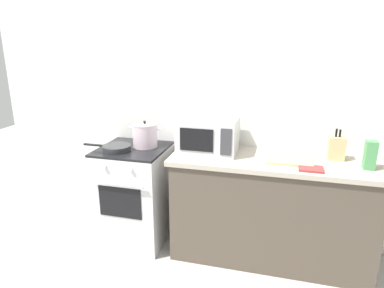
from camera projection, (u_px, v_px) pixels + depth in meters
name	position (u px, v px, depth m)	size (l,w,h in m)	color
ground_plane	(147.00, 283.00, 2.72)	(10.00, 10.00, 0.00)	#B2ADA3
back_wall	(212.00, 108.00, 3.18)	(4.40, 0.10, 2.50)	silver
lower_cabinet_right	(270.00, 211.00, 2.94)	(1.64, 0.56, 0.88)	#4C4238
countertop_right	(274.00, 161.00, 2.81)	(1.70, 0.60, 0.04)	#ADA393
stove	(135.00, 194.00, 3.22)	(0.60, 0.64, 0.92)	silver
stock_pot	(145.00, 135.00, 3.10)	(0.31, 0.23, 0.24)	beige
frying_pan	(116.00, 148.00, 3.01)	(0.45, 0.25, 0.05)	#28282B
microwave	(208.00, 135.00, 2.95)	(0.50, 0.37, 0.30)	silver
cutting_board	(289.00, 160.00, 2.75)	(0.36, 0.26, 0.02)	tan
knife_block	(336.00, 148.00, 2.77)	(0.13, 0.10, 0.26)	tan
pasta_box	(370.00, 155.00, 2.55)	(0.08, 0.08, 0.22)	#4C9356
oven_mitt	(311.00, 169.00, 2.56)	(0.18, 0.14, 0.02)	#993333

